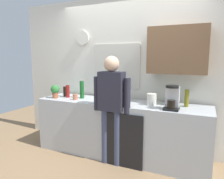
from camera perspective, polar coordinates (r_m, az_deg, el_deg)
name	(u,v)px	position (r m, az deg, el deg)	size (l,w,h in m)	color
ground_plane	(112,163)	(3.35, -0.10, -19.37)	(8.00, 8.00, 0.00)	#8C6D4C
kitchen_counter	(119,129)	(3.43, 1.99, -10.68)	(2.74, 0.64, 0.88)	#B2B7BC
dishwasher_panel	(124,141)	(3.08, 3.26, -13.83)	(0.56, 0.02, 0.79)	black
back_wall_assembly	(134,71)	(3.58, 6.08, 5.11)	(4.34, 0.42, 2.60)	silver
coffee_maker	(172,99)	(2.94, 16.03, -2.43)	(0.20, 0.20, 0.33)	black
bottle_red_vinegar	(68,91)	(3.75, -11.95, -0.47)	(0.06, 0.06, 0.22)	maroon
bottle_clear_soda	(171,96)	(3.17, 15.84, -1.73)	(0.09, 0.09, 0.28)	#2D8C33
bottle_green_wine	(82,90)	(3.63, -8.19, -0.03)	(0.07, 0.07, 0.30)	#195923
bottle_olive_oil	(187,98)	(3.16, 19.66, -2.22)	(0.06, 0.06, 0.25)	olive
bottle_dark_sauce	(65,91)	(3.87, -12.72, -0.52)	(0.06, 0.06, 0.18)	black
bottle_amber_beer	(122,94)	(3.33, 2.88, -1.36)	(0.06, 0.06, 0.23)	brown
cup_terracotta_mug	(75,97)	(3.54, -10.01, -2.03)	(0.08, 0.08, 0.09)	#B26647
cup_yellow_cup	(128,103)	(3.07, 4.30, -3.61)	(0.07, 0.07, 0.09)	yellow
cup_blue_mug	(104,96)	(3.55, -2.17, -1.78)	(0.08, 0.08, 0.10)	#3351B2
potted_plant	(55,91)	(3.75, -15.24, -0.26)	(0.15, 0.15, 0.23)	#9E5638
dish_soap	(68,91)	(4.03, -11.88, -0.30)	(0.06, 0.06, 0.18)	green
storage_canister	(152,99)	(3.15, 10.74, -2.65)	(0.14, 0.14, 0.17)	silver
person_at_sink	(112,102)	(3.02, -0.11, -3.30)	(0.57, 0.22, 1.60)	#3F4766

